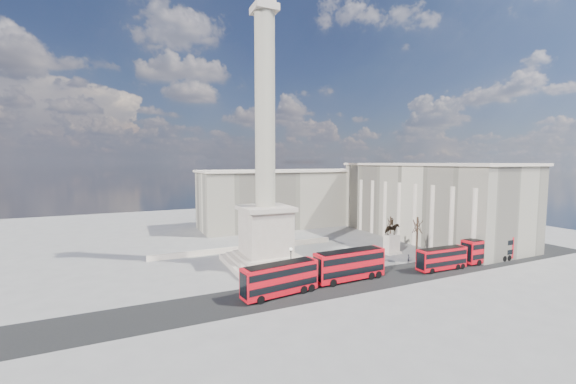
% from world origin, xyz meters
% --- Properties ---
extents(ground, '(180.00, 180.00, 0.00)m').
position_xyz_m(ground, '(0.00, 0.00, 0.00)').
color(ground, gray).
rests_on(ground, ground).
extents(asphalt_road, '(120.00, 9.00, 0.01)m').
position_xyz_m(asphalt_road, '(5.00, -10.00, 0.00)').
color(asphalt_road, black).
rests_on(asphalt_road, ground).
extents(nelsons_column, '(14.00, 14.00, 49.85)m').
position_xyz_m(nelsons_column, '(0.00, 5.00, 12.92)').
color(nelsons_column, beige).
rests_on(nelsons_column, ground).
extents(balustrade_wall, '(40.00, 0.60, 1.10)m').
position_xyz_m(balustrade_wall, '(0.00, 16.00, 0.55)').
color(balustrade_wall, beige).
rests_on(balustrade_wall, ground).
extents(building_east, '(19.00, 46.00, 18.60)m').
position_xyz_m(building_east, '(45.00, 10.00, 9.32)').
color(building_east, beige).
rests_on(building_east, ground).
extents(building_northeast, '(51.00, 17.00, 16.60)m').
position_xyz_m(building_northeast, '(20.00, 40.00, 8.32)').
color(building_northeast, beige).
rests_on(building_northeast, ground).
extents(red_bus_a, '(11.64, 4.10, 4.62)m').
position_xyz_m(red_bus_a, '(-3.64, -10.23, 2.42)').
color(red_bus_a, red).
rests_on(red_bus_a, ground).
extents(red_bus_b, '(12.12, 3.21, 4.88)m').
position_xyz_m(red_bus_b, '(8.95, -8.99, 2.56)').
color(red_bus_b, red).
rests_on(red_bus_b, ground).
extents(red_bus_c, '(9.74, 2.57, 3.92)m').
position_xyz_m(red_bus_c, '(26.72, -11.17, 2.06)').
color(red_bus_c, red).
rests_on(red_bus_c, ground).
extents(red_bus_d, '(11.28, 2.88, 4.55)m').
position_xyz_m(red_bus_d, '(38.65, -11.11, 2.39)').
color(red_bus_d, red).
rests_on(red_bus_d, ground).
extents(victorian_lamp, '(0.49, 0.49, 5.69)m').
position_xyz_m(victorian_lamp, '(-0.26, -6.49, 3.35)').
color(victorian_lamp, black).
rests_on(victorian_lamp, ground).
extents(equestrian_statue, '(3.50, 2.63, 7.43)m').
position_xyz_m(equestrian_statue, '(26.39, 1.35, 2.54)').
color(equestrian_statue, beige).
rests_on(equestrian_statue, ground).
extents(bare_tree_near, '(2.02, 2.02, 8.86)m').
position_xyz_m(bare_tree_near, '(27.06, -4.91, 6.98)').
color(bare_tree_near, '#332319').
rests_on(bare_tree_near, ground).
extents(bare_tree_mid, '(1.78, 1.78, 6.75)m').
position_xyz_m(bare_tree_mid, '(31.67, 7.86, 5.32)').
color(bare_tree_mid, '#332319').
rests_on(bare_tree_mid, ground).
extents(bare_tree_far, '(1.97, 1.97, 8.06)m').
position_xyz_m(bare_tree_far, '(40.71, 10.05, 6.35)').
color(bare_tree_far, '#332319').
rests_on(bare_tree_far, ground).
extents(pedestrian_walking, '(0.68, 0.58, 1.58)m').
position_xyz_m(pedestrian_walking, '(24.72, -5.33, 0.79)').
color(pedestrian_walking, black).
rests_on(pedestrian_walking, ground).
extents(pedestrian_standing, '(1.00, 0.98, 1.63)m').
position_xyz_m(pedestrian_standing, '(29.53, -6.50, 0.81)').
color(pedestrian_standing, black).
rests_on(pedestrian_standing, ground).
extents(pedestrian_crossing, '(0.80, 0.99, 1.57)m').
position_xyz_m(pedestrian_crossing, '(6.16, -1.57, 0.79)').
color(pedestrian_crossing, black).
rests_on(pedestrian_crossing, ground).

